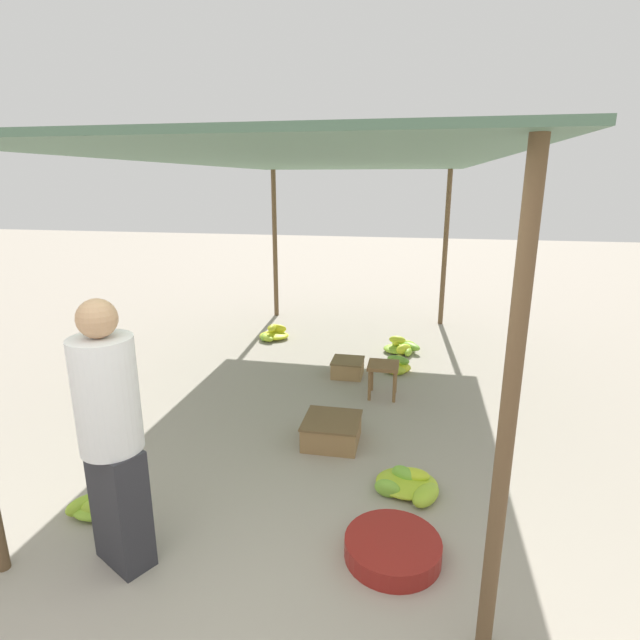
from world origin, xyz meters
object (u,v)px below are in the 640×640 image
Objects in this scene: banana_pile_left_0 at (99,505)px; crate_mid at (348,368)px; vendor_foreground at (111,434)px; banana_pile_left_1 at (272,334)px; stool at (383,370)px; banana_pile_right_0 at (398,365)px; basin_black at (393,548)px; banana_pile_right_1 at (402,347)px; crate_near at (332,431)px; banana_pile_right_2 at (409,484)px.

banana_pile_left_0 is 3.32m from crate_mid.
banana_pile_left_1 is at bearing 94.81° from vendor_foreground.
vendor_foreground reaches higher than stool.
banana_pile_right_0 is (2.03, 3.29, 0.01)m from banana_pile_left_0.
banana_pile_right_1 is (-0.09, 4.08, 0.02)m from basin_black.
basin_black is 1.55× the size of banana_pile_right_0.
stool reaches higher than banana_pile_left_1.
basin_black is at bearing -87.99° from banana_pile_right_0.
crate_mid reaches higher than banana_pile_right_0.
banana_pile_left_1 reaches higher than crate_mid.
vendor_foreground is at bearing -116.52° from stool.
stool is 0.75× the size of crate_near.
vendor_foreground reaches higher than banana_pile_left_1.
banana_pile_right_0 is 0.73× the size of banana_pile_right_1.
stool is 1.00× the size of crate_mid.
stool reaches higher than banana_pile_right_2.
basin_black is at bearing -88.74° from banana_pile_right_1.
stool reaches higher than banana_pile_right_1.
banana_pile_left_1 is at bearing 136.86° from crate_mid.
basin_black is 1.15× the size of banana_pile_right_2.
banana_pile_left_1 reaches higher than banana_pile_left_0.
banana_pile_left_0 is 2.01m from crate_near.
basin_black is 1.52m from crate_near.
vendor_foreground is 3.18× the size of banana_pile_right_2.
crate_mid reaches higher than banana_pile_left_0.
banana_pile_left_1 is 1.85m from crate_mid.
banana_pile_left_0 reaches higher than basin_black.
banana_pile_left_1 is 1.32× the size of crate_mid.
banana_pile_right_0 is 2.59m from banana_pile_right_2.
basin_black is 3.33m from banana_pile_right_0.
banana_pile_left_0 is 3.86m from banana_pile_right_0.
stool is at bearing 100.73° from banana_pile_right_2.
banana_pile_left_1 is 3.27m from crate_near.
stool reaches higher than crate_near.
vendor_foreground is 4.09m from banana_pile_right_0.
stool is 0.62× the size of basin_black.
vendor_foreground is 4.78m from banana_pile_right_1.
banana_pile_left_1 is 0.94× the size of banana_pile_right_2.
crate_near reaches higher than banana_pile_left_0.
crate_mid is at bearing -43.14° from banana_pile_left_1.
stool reaches higher than banana_pile_left_0.
crate_mid is (1.35, -1.26, 0.03)m from banana_pile_left_1.
vendor_foreground is 3.11× the size of banana_pile_right_1.
crate_near is 1.33× the size of crate_mid.
banana_pile_right_1 reaches higher than banana_pile_left_0.
banana_pile_right_2 is 1.05× the size of crate_near.
banana_pile_right_2 is at bearing -58.84° from banana_pile_left_1.
banana_pile_right_1 is (2.06, 4.03, 0.02)m from banana_pile_left_0.
banana_pile_right_1 is at bearing 87.91° from banana_pile_right_0.
vendor_foreground is at bearing -85.19° from banana_pile_left_1.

